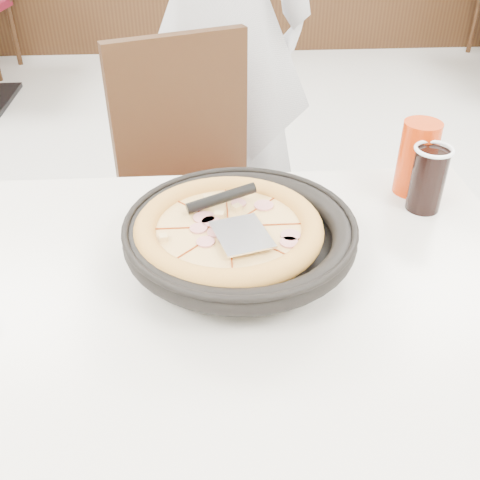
{
  "coord_description": "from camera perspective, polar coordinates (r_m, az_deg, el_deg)",
  "views": [
    {
      "loc": [
        -0.15,
        -1.14,
        1.37
      ],
      "look_at": [
        -0.1,
        -0.33,
        0.8
      ],
      "focal_mm": 42.0,
      "sensor_mm": 36.0,
      "label": 1
    }
  ],
  "objects": [
    {
      "name": "pizza",
      "position": [
        0.98,
        -1.15,
        0.35
      ],
      "size": [
        0.32,
        0.32,
        0.02
      ],
      "primitive_type": "cylinder",
      "rotation": [
        0.0,
        0.0,
        0.1
      ],
      "color": "gold",
      "rests_on": "pizza_pan"
    },
    {
      "name": "floor",
      "position": [
        1.79,
        2.49,
        -14.99
      ],
      "size": [
        7.0,
        7.0,
        0.0
      ],
      "primitive_type": "plane",
      "color": "#AFAFAA",
      "rests_on": "ground"
    },
    {
      "name": "main_table",
      "position": [
        1.24,
        -3.51,
        -18.09
      ],
      "size": [
        1.28,
        0.92,
        0.75
      ],
      "primitive_type": null,
      "rotation": [
        0.0,
        0.0,
        0.1
      ],
      "color": "beige",
      "rests_on": "floor"
    },
    {
      "name": "diner_person",
      "position": [
        2.02,
        -2.31,
        21.83
      ],
      "size": [
        0.69,
        0.48,
        1.81
      ],
      "primitive_type": "imported",
      "rotation": [
        0.0,
        0.0,
        3.08
      ],
      "color": "silver",
      "rests_on": "floor"
    },
    {
      "name": "red_cup",
      "position": [
        1.25,
        17.52,
        7.94
      ],
      "size": [
        0.09,
        0.09,
        0.16
      ],
      "primitive_type": "cylinder",
      "rotation": [
        0.0,
        0.0,
        0.1
      ],
      "color": "#B52C06",
      "rests_on": "main_table"
    },
    {
      "name": "pizza_pan",
      "position": [
        1.0,
        -0.0,
        -0.38
      ],
      "size": [
        0.38,
        0.38,
        0.01
      ],
      "primitive_type": "cylinder",
      "rotation": [
        0.0,
        0.0,
        0.1
      ],
      "color": "black",
      "rests_on": "trivet"
    },
    {
      "name": "chair_far",
      "position": [
        1.67,
        -3.38,
        2.61
      ],
      "size": [
        0.54,
        0.54,
        0.95
      ],
      "primitive_type": null,
      "rotation": [
        0.0,
        0.0,
        3.5
      ],
      "color": "black",
      "rests_on": "floor"
    },
    {
      "name": "cola_glass",
      "position": [
        1.2,
        18.51,
        5.74
      ],
      "size": [
        0.08,
        0.08,
        0.13
      ],
      "primitive_type": "cylinder",
      "rotation": [
        0.0,
        0.0,
        0.1
      ],
      "color": "black",
      "rests_on": "main_table"
    },
    {
      "name": "trivet",
      "position": [
        0.99,
        1.59,
        -2.55
      ],
      "size": [
        0.12,
        0.12,
        0.04
      ],
      "primitive_type": "cylinder",
      "rotation": [
        0.0,
        0.0,
        0.1
      ],
      "color": "black",
      "rests_on": "main_table"
    },
    {
      "name": "pizza_server",
      "position": [
        0.93,
        0.19,
        0.59
      ],
      "size": [
        0.11,
        0.13,
        0.0
      ],
      "primitive_type": "cube",
      "rotation": [
        0.0,
        0.0,
        0.28
      ],
      "color": "silver",
      "rests_on": "pizza"
    }
  ]
}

